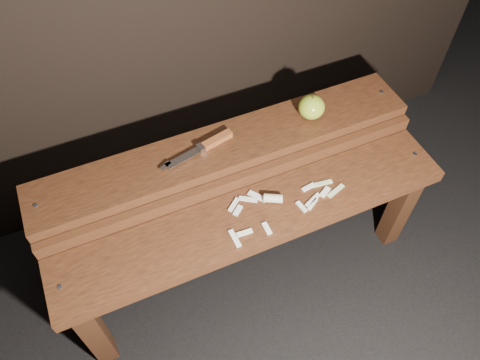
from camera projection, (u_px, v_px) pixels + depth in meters
name	position (u px, v px, depth m)	size (l,w,h in m)	color
ground	(247.00, 266.00, 1.71)	(60.00, 60.00, 0.00)	black
bench_front_tier	(256.00, 229.00, 1.40)	(1.20, 0.20, 0.42)	black
bench_rear_tier	(227.00, 162.00, 1.47)	(1.20, 0.21, 0.50)	black
apple	(311.00, 107.00, 1.45)	(0.08, 0.08, 0.09)	olive
knife	(208.00, 145.00, 1.39)	(0.24, 0.07, 0.02)	brown
apple_scraps	(277.00, 202.00, 1.37)	(0.38, 0.16, 0.03)	beige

